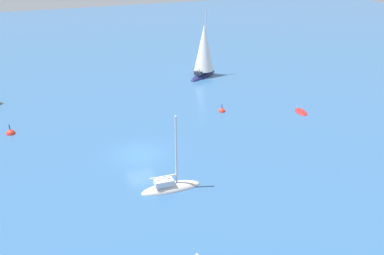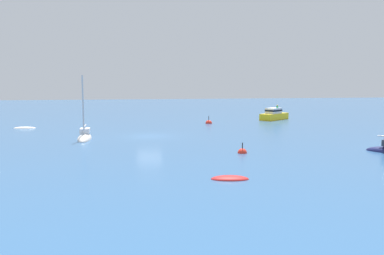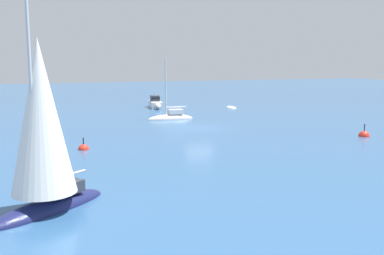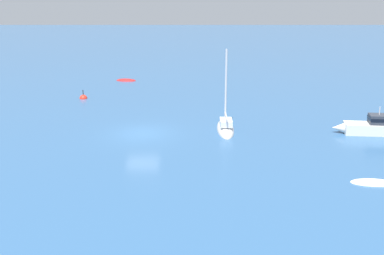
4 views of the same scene
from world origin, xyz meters
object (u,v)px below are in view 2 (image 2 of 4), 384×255
(mooring_buoy, at_px, (209,123))
(channel_buoy, at_px, (242,153))
(sailboat, at_px, (85,138))
(dinghy, at_px, (230,179))
(launch, at_px, (275,115))
(tender, at_px, (25,128))

(mooring_buoy, bearing_deg, channel_buoy, 85.56)
(sailboat, xyz_separation_m, mooring_buoy, (-14.89, -12.16, -0.13))
(dinghy, relative_size, channel_buoy, 1.96)
(launch, xyz_separation_m, dinghy, (15.39, 34.06, -0.71))
(sailboat, xyz_separation_m, tender, (7.98, -10.26, -0.13))
(launch, height_order, sailboat, sailboat)
(launch, height_order, dinghy, launch)
(launch, bearing_deg, channel_buoy, -153.06)
(launch, relative_size, channel_buoy, 4.71)
(dinghy, height_order, channel_buoy, channel_buoy)
(tender, bearing_deg, dinghy, 127.67)
(sailboat, distance_m, channel_buoy, 16.53)
(launch, bearing_deg, dinghy, -151.93)
(launch, bearing_deg, mooring_buoy, 161.56)
(channel_buoy, relative_size, mooring_buoy, 0.83)
(tender, bearing_deg, sailboat, 133.19)
(dinghy, distance_m, mooring_buoy, 30.77)
(channel_buoy, bearing_deg, tender, -43.74)
(sailboat, bearing_deg, launch, 122.00)
(sailboat, distance_m, dinghy, 20.82)
(sailboat, relative_size, mooring_buoy, 4.62)
(launch, distance_m, tender, 33.90)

